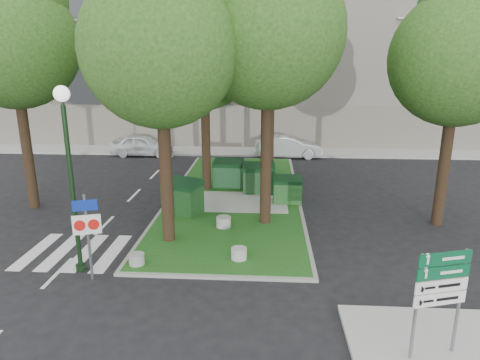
# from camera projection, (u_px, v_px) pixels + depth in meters

# --- Properties ---
(ground) EXTENTS (120.00, 120.00, 0.00)m
(ground) POSITION_uv_depth(u_px,v_px,m) (199.00, 277.00, 13.21)
(ground) COLOR black
(ground) RESTS_ON ground
(median_island) EXTENTS (6.00, 16.00, 0.12)m
(median_island) POSITION_uv_depth(u_px,v_px,m) (235.00, 196.00, 20.85)
(median_island) COLOR #184B15
(median_island) RESTS_ON ground
(median_kerb) EXTENTS (6.30, 16.30, 0.10)m
(median_kerb) POSITION_uv_depth(u_px,v_px,m) (235.00, 196.00, 20.85)
(median_kerb) COLOR gray
(median_kerb) RESTS_ON ground
(building_sidewalk) EXTENTS (42.00, 3.00, 0.12)m
(building_sidewalk) POSITION_uv_depth(u_px,v_px,m) (239.00, 151.00, 30.97)
(building_sidewalk) COLOR #999993
(building_sidewalk) RESTS_ON ground
(zebra_crossing) EXTENTS (5.00, 3.00, 0.01)m
(zebra_crossing) POSITION_uv_depth(u_px,v_px,m) (99.00, 252.00, 14.88)
(zebra_crossing) COLOR silver
(zebra_crossing) RESTS_ON ground
(apartment_building) EXTENTS (41.00, 12.00, 16.00)m
(apartment_building) POSITION_uv_depth(u_px,v_px,m) (244.00, 41.00, 36.01)
(apartment_building) COLOR tan
(apartment_building) RESTS_ON ground
(tree_median_near_left) EXTENTS (5.20, 5.20, 10.53)m
(tree_median_near_left) POSITION_uv_depth(u_px,v_px,m) (162.00, 33.00, 13.77)
(tree_median_near_left) COLOR black
(tree_median_near_left) RESTS_ON ground
(tree_median_near_right) EXTENTS (5.60, 5.60, 11.46)m
(tree_median_near_right) POSITION_uv_depth(u_px,v_px,m) (271.00, 16.00, 15.30)
(tree_median_near_right) COLOR black
(tree_median_near_right) RESTS_ON ground
(tree_median_mid) EXTENTS (4.80, 4.80, 9.99)m
(tree_median_mid) POSITION_uv_depth(u_px,v_px,m) (206.00, 48.00, 20.07)
(tree_median_mid) COLOR black
(tree_median_mid) RESTS_ON ground
(tree_median_far) EXTENTS (5.80, 5.80, 11.93)m
(tree_median_far) POSITION_uv_depth(u_px,v_px,m) (274.00, 23.00, 22.40)
(tree_median_far) COLOR black
(tree_median_far) RESTS_ON ground
(tree_street_left) EXTENTS (5.40, 5.40, 11.00)m
(tree_street_left) POSITION_uv_depth(u_px,v_px,m) (13.00, 30.00, 17.46)
(tree_street_left) COLOR black
(tree_street_left) RESTS_ON ground
(tree_street_right) EXTENTS (5.00, 5.00, 10.06)m
(tree_street_right) POSITION_uv_depth(u_px,v_px,m) (462.00, 45.00, 15.63)
(tree_street_right) COLOR black
(tree_street_right) RESTS_ON ground
(dumpster_a) EXTENTS (1.90, 1.66, 1.47)m
(dumpster_a) POSITION_uv_depth(u_px,v_px,m) (182.00, 197.00, 18.25)
(dumpster_a) COLOR black
(dumpster_a) RESTS_ON median_island
(dumpster_b) EXTENTS (1.57, 1.14, 1.41)m
(dumpster_b) POSITION_uv_depth(u_px,v_px,m) (228.00, 173.00, 22.14)
(dumpster_b) COLOR #123E1C
(dumpster_b) RESTS_ON median_island
(dumpster_c) EXTENTS (1.57, 1.10, 1.45)m
(dumpster_c) POSITION_uv_depth(u_px,v_px,m) (259.00, 178.00, 21.11)
(dumpster_c) COLOR #103514
(dumpster_c) RESTS_ON median_island
(dumpster_d) EXTENTS (1.33, 0.94, 1.22)m
(dumpster_d) POSITION_uv_depth(u_px,v_px,m) (287.00, 190.00, 19.66)
(dumpster_d) COLOR #154515
(dumpster_d) RESTS_ON median_island
(bollard_left) EXTENTS (0.50, 0.50, 0.35)m
(bollard_left) POSITION_uv_depth(u_px,v_px,m) (137.00, 259.00, 13.74)
(bollard_left) COLOR gray
(bollard_left) RESTS_ON median_island
(bollard_right) EXTENTS (0.57, 0.57, 0.41)m
(bollard_right) POSITION_uv_depth(u_px,v_px,m) (224.00, 222.00, 16.80)
(bollard_right) COLOR #9A9A95
(bollard_right) RESTS_ON median_island
(bollard_mid) EXTENTS (0.52, 0.52, 0.37)m
(bollard_mid) POSITION_uv_depth(u_px,v_px,m) (239.00, 253.00, 14.12)
(bollard_mid) COLOR #A4A39F
(bollard_mid) RESTS_ON median_island
(litter_bin) EXTENTS (0.38, 0.38, 0.66)m
(litter_bin) POSITION_uv_depth(u_px,v_px,m) (282.00, 185.00, 21.24)
(litter_bin) COLOR yellow
(litter_bin) RESTS_ON median_island
(street_lamp) EXTENTS (0.46, 0.46, 5.78)m
(street_lamp) POSITION_uv_depth(u_px,v_px,m) (69.00, 159.00, 12.65)
(street_lamp) COLOR black
(street_lamp) RESTS_ON ground
(traffic_sign_pole) EXTENTS (0.79, 0.28, 2.72)m
(traffic_sign_pole) POSITION_uv_depth(u_px,v_px,m) (87.00, 226.00, 12.63)
(traffic_sign_pole) COLOR slate
(traffic_sign_pole) RESTS_ON ground
(directional_sign) EXTENTS (1.21, 0.39, 2.50)m
(directional_sign) POSITION_uv_depth(u_px,v_px,m) (440.00, 288.00, 9.13)
(directional_sign) COLOR slate
(directional_sign) RESTS_ON sidewalk_corner
(car_white) EXTENTS (4.31, 1.76, 1.46)m
(car_white) POSITION_uv_depth(u_px,v_px,m) (142.00, 145.00, 29.71)
(car_white) COLOR silver
(car_white) RESTS_ON ground
(car_silver) EXTENTS (4.60, 1.69, 1.51)m
(car_silver) POSITION_uv_depth(u_px,v_px,m) (288.00, 146.00, 29.20)
(car_silver) COLOR #9B9FA3
(car_silver) RESTS_ON ground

